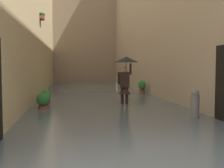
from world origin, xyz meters
TOP-DOWN VIEW (x-y plane):
  - ground_plane at (0.00, -10.71)m, footprint 60.00×60.00m
  - flood_water at (0.00, -10.71)m, footprint 6.38×27.42m
  - building_facade_far at (0.00, -22.32)m, footprint 9.18×1.80m
  - person_wading at (-0.79, -6.95)m, footprint 0.97×0.97m
  - potted_plant_far_right at (2.28, -6.08)m, footprint 0.47×0.47m
  - potted_plant_mid_left at (-2.47, -10.84)m, footprint 0.42×0.42m
  - potted_plant_near_right at (2.27, -7.45)m, footprint 0.33×0.33m
  - mooring_bollard at (-2.21, -3.76)m, footprint 0.25×0.25m

SIDE VIEW (x-z plane):
  - ground_plane at x=0.00m, z-range 0.00..0.00m
  - flood_water at x=0.00m, z-range 0.00..0.14m
  - potted_plant_far_right at x=2.28m, z-range 0.03..0.74m
  - potted_plant_near_right at x=2.27m, z-range 0.02..0.76m
  - mooring_bollard at x=-2.21m, z-range 0.00..0.97m
  - potted_plant_mid_left at x=-2.47m, z-range 0.06..0.92m
  - person_wading at x=-0.79m, z-range 0.38..2.44m
  - building_facade_far at x=0.00m, z-range 0.00..8.09m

